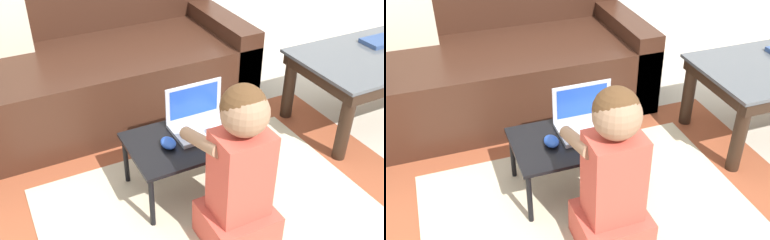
# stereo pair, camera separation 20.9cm
# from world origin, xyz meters

# --- Properties ---
(ground_plane) EXTENTS (16.00, 16.00, 0.00)m
(ground_plane) POSITION_xyz_m (0.00, 0.00, 0.00)
(ground_plane) COLOR beige
(area_rug) EXTENTS (2.06, 1.45, 0.01)m
(area_rug) POSITION_xyz_m (-0.08, -0.07, 0.00)
(area_rug) COLOR #9E4C2D
(area_rug) RESTS_ON ground_plane
(couch) EXTENTS (1.76, 0.87, 0.78)m
(couch) POSITION_xyz_m (-0.26, 1.07, 0.27)
(couch) COLOR #381E14
(couch) RESTS_ON ground_plane
(laptop_desk) EXTENTS (0.57, 0.38, 0.29)m
(laptop_desk) POSITION_xyz_m (-0.08, 0.13, 0.26)
(laptop_desk) COLOR black
(laptop_desk) RESTS_ON ground_plane
(laptop) EXTENTS (0.29, 0.20, 0.21)m
(laptop) POSITION_xyz_m (0.01, 0.18, 0.33)
(laptop) COLOR #B7BCC6
(laptop) RESTS_ON laptop_desk
(computer_mouse) EXTENTS (0.07, 0.09, 0.04)m
(computer_mouse) POSITION_xyz_m (-0.19, 0.12, 0.31)
(computer_mouse) COLOR #234CB2
(computer_mouse) RESTS_ON laptop_desk
(person_seated) EXTENTS (0.29, 0.42, 0.75)m
(person_seated) POSITION_xyz_m (-0.05, -0.26, 0.36)
(person_seated) COLOR #CC4C3D
(person_seated) RESTS_ON ground_plane
(book_on_table) EXTENTS (0.24, 0.14, 0.02)m
(book_on_table) POSITION_xyz_m (1.27, 0.30, 0.45)
(book_on_table) COLOR #334C7F
(book_on_table) RESTS_ON coffee_table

